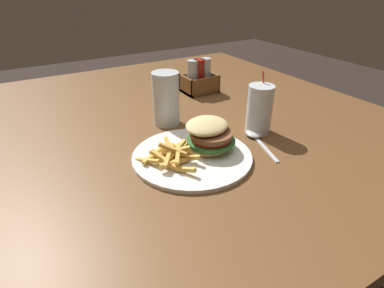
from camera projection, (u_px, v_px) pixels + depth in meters
dining_table at (121, 156)px, 0.94m from camera, size 1.65×1.33×0.75m
meal_plate_near at (199, 147)px, 0.78m from camera, size 0.29×0.29×0.09m
beer_glass at (166, 101)px, 0.92m from camera, size 0.08×0.08×0.15m
juice_glass at (259, 111)px, 0.88m from camera, size 0.07×0.07×0.17m
spoon at (255, 135)px, 0.87m from camera, size 0.08×0.17×0.02m
condiment_caddy at (199, 79)px, 1.18m from camera, size 0.12×0.10×0.12m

